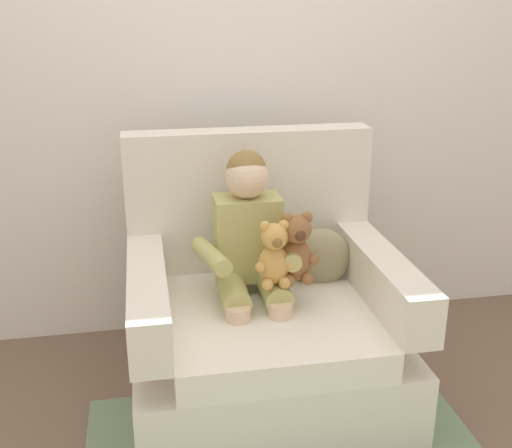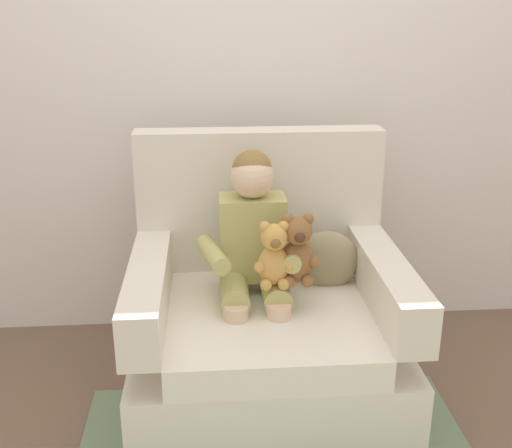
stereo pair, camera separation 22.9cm
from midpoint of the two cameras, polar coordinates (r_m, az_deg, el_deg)
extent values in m
plane|color=brown|center=(2.70, 3.48, -15.35)|extent=(8.00, 8.00, 0.00)
cube|color=silver|center=(2.93, 2.07, 14.84)|extent=(6.00, 0.10, 2.60)
cube|color=silver|center=(2.62, 3.56, -12.60)|extent=(1.05, 0.92, 0.31)
cube|color=white|center=(2.45, 3.89, -9.24)|extent=(0.77, 0.78, 0.12)
cube|color=silver|center=(2.72, 2.70, 2.23)|extent=(1.05, 0.14, 0.61)
cube|color=silver|center=(2.36, -7.10, -6.26)|extent=(0.14, 0.78, 0.20)
cube|color=silver|center=(2.48, 14.47, -5.39)|extent=(0.14, 0.78, 0.20)
cube|color=tan|center=(2.51, 2.27, -1.26)|extent=(0.26, 0.16, 0.34)
sphere|color=beige|center=(2.43, 2.35, 4.26)|extent=(0.17, 0.17, 0.17)
sphere|color=olive|center=(2.43, 2.33, 4.90)|extent=(0.16, 0.16, 0.16)
cylinder|color=tan|center=(2.45, 0.70, -6.12)|extent=(0.11, 0.26, 0.11)
cylinder|color=beige|center=(2.41, 0.97, -10.68)|extent=(0.09, 0.09, 0.30)
cylinder|color=tan|center=(2.47, 4.42, -5.97)|extent=(0.11, 0.26, 0.11)
cylinder|color=beige|center=(2.43, 4.80, -10.50)|extent=(0.09, 0.09, 0.30)
cylinder|color=tan|center=(2.39, -1.22, -2.85)|extent=(0.13, 0.27, 0.07)
cylinder|color=tan|center=(2.43, 6.35, -2.60)|extent=(0.13, 0.27, 0.07)
ellipsoid|color=brown|center=(2.38, 6.50, -3.44)|extent=(0.13, 0.11, 0.17)
sphere|color=brown|center=(2.32, 6.67, -0.67)|extent=(0.11, 0.11, 0.11)
sphere|color=#4C2D19|center=(2.28, 6.88, -1.29)|extent=(0.04, 0.04, 0.04)
sphere|color=brown|center=(2.30, 5.76, 0.36)|extent=(0.04, 0.04, 0.04)
sphere|color=brown|center=(2.33, 5.19, -3.61)|extent=(0.04, 0.04, 0.04)
sphere|color=brown|center=(2.35, 5.81, -5.32)|extent=(0.05, 0.05, 0.05)
sphere|color=brown|center=(2.32, 7.60, 0.40)|extent=(0.04, 0.04, 0.04)
sphere|color=brown|center=(2.36, 8.10, -3.50)|extent=(0.04, 0.04, 0.04)
sphere|color=brown|center=(2.37, 7.49, -5.24)|extent=(0.05, 0.05, 0.05)
ellipsoid|color=gold|center=(2.35, 4.42, -3.84)|extent=(0.12, 0.10, 0.15)
sphere|color=gold|center=(2.29, 4.53, -1.25)|extent=(0.10, 0.10, 0.10)
sphere|color=brown|center=(2.26, 4.70, -1.84)|extent=(0.04, 0.04, 0.04)
sphere|color=gold|center=(2.28, 3.67, -0.29)|extent=(0.04, 0.04, 0.04)
sphere|color=gold|center=(2.31, 3.15, -4.01)|extent=(0.04, 0.04, 0.04)
sphere|color=gold|center=(2.33, 3.75, -5.61)|extent=(0.04, 0.04, 0.04)
sphere|color=gold|center=(2.29, 5.41, -0.24)|extent=(0.04, 0.04, 0.04)
sphere|color=gold|center=(2.33, 5.91, -3.91)|extent=(0.04, 0.04, 0.04)
sphere|color=gold|center=(2.34, 5.34, -5.54)|extent=(0.04, 0.04, 0.04)
ellipsoid|color=#998C66|center=(2.64, 8.93, -3.35)|extent=(0.27, 0.15, 0.26)
camera|label=1|loc=(0.11, -87.14, 1.03)|focal=44.00mm
camera|label=2|loc=(0.11, 92.86, -1.03)|focal=44.00mm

